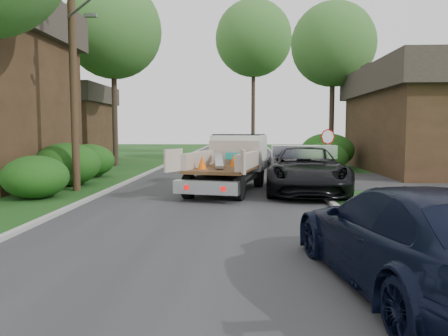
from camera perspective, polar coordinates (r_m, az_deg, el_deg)
name	(u,v)px	position (r m, az deg, el deg)	size (l,w,h in m)	color
ground	(200,217)	(12.40, -3.16, -6.36)	(120.00, 120.00, 0.00)	#153F12
road	(220,177)	(22.26, -0.49, -1.25)	(8.00, 90.00, 0.02)	#28282B
curb_left	(141,176)	(22.85, -10.81, -1.03)	(0.20, 90.00, 0.12)	#9E9E99
curb_right	(301,177)	(22.39, 10.05, -1.14)	(0.20, 90.00, 0.12)	#9E9E99
stop_sign	(328,144)	(21.46, 13.37, 3.13)	(0.71, 0.32, 2.48)	slate
utility_pole	(73,60)	(18.55, -19.09, 13.22)	(2.42, 1.25, 10.00)	#382619
house_left_far	(59,122)	(37.15, -20.73, 5.67)	(7.56, 7.56, 6.00)	#342415
house_right	(448,117)	(28.61, 27.17, 5.93)	(9.72, 12.96, 6.20)	#342415
hedge_left_a	(35,177)	(16.92, -23.42, -1.08)	(2.34, 2.34, 1.53)	#0D3C0E
hedge_left_b	(67,164)	(20.20, -19.83, 0.46)	(2.86, 2.86, 1.87)	#0D3C0E
hedge_left_c	(89,161)	(23.57, -17.23, 0.94)	(2.60, 2.60, 1.70)	#0D3C0E
hedge_right_a	(325,158)	(25.54, 13.02, 1.34)	(2.60, 2.60, 1.70)	#0D3C0E
hedge_right_b	(327,151)	(28.60, 13.35, 2.23)	(3.38, 3.38, 2.21)	#0D3C0E
tree_left_far	(113,30)	(31.07, -14.30, 17.04)	(6.40, 6.40, 12.20)	#2D2119
tree_right_far	(333,45)	(33.23, 14.07, 15.37)	(6.00, 6.00, 11.50)	#2D2119
tree_center_far	(254,39)	(42.94, 3.88, 16.51)	(7.20, 7.20, 14.60)	#2D2119
flatbed_truck	(233,159)	(17.93, 1.20, 1.14)	(3.67, 6.33, 2.26)	black
black_pickup	(305,169)	(17.32, 10.52, -0.19)	(2.96, 6.41, 1.78)	black
navy_suv	(411,238)	(7.29, 23.27, -8.37)	(2.27, 5.59, 1.62)	black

